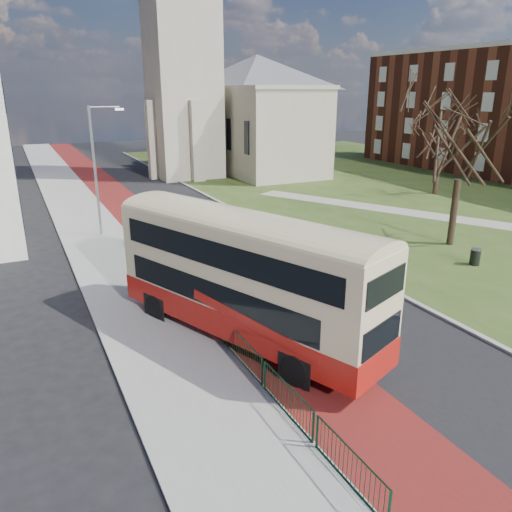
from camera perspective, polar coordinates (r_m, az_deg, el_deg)
ground at (r=19.15m, az=5.96°, el=-9.75°), size 160.00×160.00×0.00m
road_carriageway at (r=36.94m, az=-8.54°, el=4.17°), size 9.00×120.00×0.01m
bus_lane at (r=36.26m, az=-12.61°, el=3.66°), size 3.40×120.00×0.01m
pavement_west at (r=35.61m, az=-18.55°, el=2.95°), size 4.00×120.00×0.12m
kerb_west at (r=35.89m, az=-15.40°, el=3.38°), size 0.25×120.00×0.13m
kerb_east at (r=40.29m, az=-3.17°, el=5.64°), size 0.25×80.00×0.13m
grass_green at (r=51.24m, az=17.96°, el=7.51°), size 40.00×80.00×0.04m
footpath at (r=38.92m, az=23.58°, el=3.63°), size 18.84×32.82×0.03m
pedestrian_railing at (r=21.02m, az=-6.72°, el=-5.42°), size 0.07×24.00×1.12m
gothic_church at (r=56.68m, az=-3.76°, el=22.65°), size 16.38×18.00×40.00m
streetlamp at (r=32.86m, az=-17.71°, el=9.90°), size 2.13×0.18×8.00m
bus at (r=18.23m, az=-1.45°, el=-1.85°), size 6.67×11.45×4.72m
winter_tree_near at (r=31.49m, az=22.78°, el=13.66°), size 7.62×7.62×10.22m
winter_tree_far at (r=47.58m, az=20.47°, el=13.26°), size 5.97×5.97×8.02m
litter_bin at (r=29.25m, az=23.77°, el=-0.07°), size 0.74×0.74×0.90m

